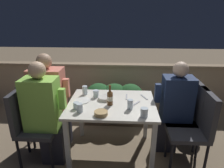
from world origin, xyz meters
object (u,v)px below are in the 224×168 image
Objects in this scene: person_navy_jumper at (173,107)px; chair_right_near at (197,123)px; chair_left_near at (29,120)px; chair_right_far at (189,112)px; person_green_blouse at (46,114)px; chair_left_far at (37,108)px; beer_bottle at (110,97)px; potted_plant at (194,104)px; person_coral_top at (51,102)px.

chair_right_near is at bearing -52.31° from person_navy_jumper.
chair_left_near and chair_right_far have the same top height.
person_green_blouse is 1.35× the size of chair_right_far.
person_navy_jumper reaches higher than chair_left_far.
chair_left_far is 1.04m from beer_bottle.
person_navy_jumper is at bearing 11.47° from person_green_blouse.
chair_left_near is at bearing -170.90° from chair_right_far.
person_green_blouse is at bearing -178.59° from chair_right_near.
beer_bottle reaches higher than chair_right_near.
chair_right_near is at bearing -3.71° from beer_bottle.
beer_bottle is at bearing -168.46° from chair_right_far.
chair_right_near reaches higher than potted_plant.
chair_left_near and chair_right_near have the same top height.
person_navy_jumper is at bearing 0.64° from chair_left_far.
chair_right_far is at bearing 9.10° from chair_left_near.
chair_right_near is (1.97, 0.04, 0.00)m from chair_left_near.
person_coral_top is 5.26× the size of beer_bottle.
chair_right_near is at bearing -89.60° from chair_right_far.
chair_left_near is at bearing -169.85° from person_navy_jumper.
potted_plant is at bearing 22.54° from person_green_blouse.
potted_plant is at bearing 13.44° from chair_left_far.
chair_left_near is 1.00m from beer_bottle.
chair_left_far and chair_right_far have the same top height.
person_green_blouse is 1.76m from chair_right_near.
chair_left_far is 1.36× the size of potted_plant.
person_green_blouse reaches higher than potted_plant.
chair_left_far is 1.79m from person_navy_jumper.
chair_right_near is (2.00, -0.25, 0.00)m from chair_left_far.
chair_left_near is at bearing -120.15° from person_coral_top.
chair_right_far is at bearing 0.57° from chair_left_far.
person_navy_jumper is 4.92× the size of beer_bottle.
person_navy_jumper reaches higher than potted_plant.
person_green_blouse reaches higher than chair_left_near.
potted_plant is at bearing 65.17° from chair_right_far.
chair_left_near and chair_left_far have the same top height.
chair_right_far is 0.77× the size of person_navy_jumper.
person_coral_top is at bearing -0.00° from chair_left_far.
person_navy_jumper is (1.79, 0.02, 0.06)m from chair_left_far.
person_navy_jumper is at bearing -130.91° from potted_plant.
person_coral_top reaches higher than chair_right_far.
beer_bottle is at bearing -10.63° from chair_left_far.
person_coral_top is at bearing 172.03° from chair_right_near.
chair_right_far is 0.58m from potted_plant.
person_green_blouse is 1.35× the size of chair_right_near.
beer_bottle is (-1.01, 0.07, 0.27)m from chair_right_near.
chair_right_far is at bearing 0.64° from person_coral_top.
chair_right_near and chair_right_far have the same top height.
person_coral_top is 1.38× the size of chair_right_far.
chair_right_near is at bearing -7.16° from chair_left_far.
chair_right_far is (-0.00, 0.27, 0.00)m from chair_right_near.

